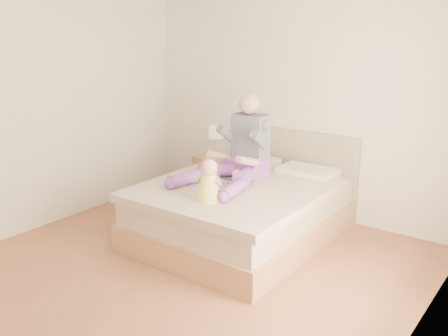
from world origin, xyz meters
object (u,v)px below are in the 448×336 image
Objects in this scene: bed at (245,207)px; tray at (220,183)px; nightstand at (216,177)px; adult at (240,153)px; baby at (209,183)px.

bed is 4.62× the size of tray.
nightstand is at bearing 124.80° from tray.
adult reaches higher than baby.
nightstand is at bearing 141.02° from adult.
baby is at bearing -69.81° from tray.
tray is at bearing 99.00° from baby.
baby is at bearing -85.41° from bed.
bed is 0.45m from tray.
nightstand is 1.89m from baby.
baby is at bearing -47.06° from nightstand.
tray is at bearing -90.41° from adult.
bed is 0.58m from adult.
tray is 1.17× the size of baby.
bed is 1.28m from nightstand.
tray is (-0.01, -0.35, -0.24)m from adult.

